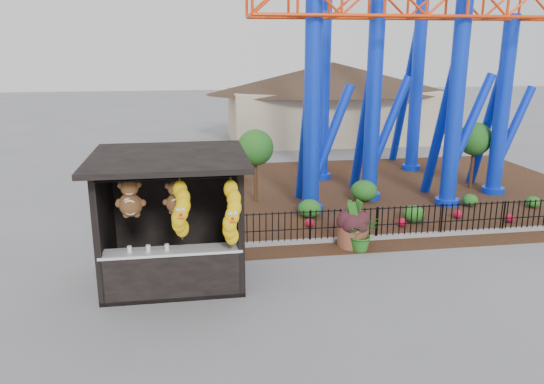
{
  "coord_description": "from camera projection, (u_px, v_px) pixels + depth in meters",
  "views": [
    {
      "loc": [
        -2.51,
        -10.98,
        5.47
      ],
      "look_at": [
        -0.55,
        1.5,
        2.0
      ],
      "focal_mm": 35.0,
      "sensor_mm": 36.0,
      "label": 1
    }
  ],
  "objects": [
    {
      "name": "prize_booth",
      "position": [
        172.0,
        222.0,
        12.29
      ],
      "size": [
        3.5,
        3.4,
        3.12
      ],
      "color": "black",
      "rests_on": "ground"
    },
    {
      "name": "picket_fence",
      "position": [
        445.0,
        220.0,
        15.74
      ],
      "size": [
        12.2,
        0.06,
        1.0
      ],
      "primitive_type": null,
      "color": "black",
      "rests_on": "ground"
    },
    {
      "name": "planter_foliage",
      "position": [
        353.0,
        215.0,
        14.8
      ],
      "size": [
        0.7,
        0.7,
        0.64
      ],
      "primitive_type": "ellipsoid",
      "color": "#32141A",
      "rests_on": "terracotta_planter"
    },
    {
      "name": "roller_coaster",
      "position": [
        397.0,
        19.0,
        19.18
      ],
      "size": [
        11.0,
        6.37,
        10.82
      ],
      "color": "#0D33E6",
      "rests_on": "ground"
    },
    {
      "name": "pavilion",
      "position": [
        332.0,
        89.0,
        31.42
      ],
      "size": [
        15.0,
        15.0,
        4.8
      ],
      "color": "#BFAD8C",
      "rests_on": "ground"
    },
    {
      "name": "curb",
      "position": [
        415.0,
        235.0,
        15.73
      ],
      "size": [
        18.0,
        0.18,
        0.12
      ],
      "primitive_type": "cube",
      "color": "gray",
      "rests_on": "ground"
    },
    {
      "name": "ground",
      "position": [
        305.0,
        291.0,
        12.28
      ],
      "size": [
        120.0,
        120.0,
        0.0
      ],
      "primitive_type": "plane",
      "color": "slate",
      "rests_on": "ground"
    },
    {
      "name": "mulch_bed",
      "position": [
        362.0,
        193.0,
        20.5
      ],
      "size": [
        18.0,
        12.0,
        0.02
      ],
      "primitive_type": "cube",
      "color": "#331E11",
      "rests_on": "ground"
    },
    {
      "name": "landscaping",
      "position": [
        382.0,
        201.0,
        18.33
      ],
      "size": [
        8.63,
        3.71,
        0.77
      ],
      "color": "#225B1A",
      "rests_on": "mulch_bed"
    },
    {
      "name": "potted_plant",
      "position": [
        361.0,
        233.0,
        14.62
      ],
      "size": [
        1.09,
        1.01,
        0.99
      ],
      "primitive_type": "imported",
      "rotation": [
        0.0,
        0.0,
        0.31
      ],
      "color": "#205C1B",
      "rests_on": "ground"
    },
    {
      "name": "terracotta_planter",
      "position": [
        353.0,
        236.0,
        14.96
      ],
      "size": [
        0.96,
        0.96,
        0.61
      ],
      "primitive_type": "cylinder",
      "rotation": [
        0.0,
        0.0,
        -0.11
      ],
      "color": "brown",
      "rests_on": "ground"
    }
  ]
}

